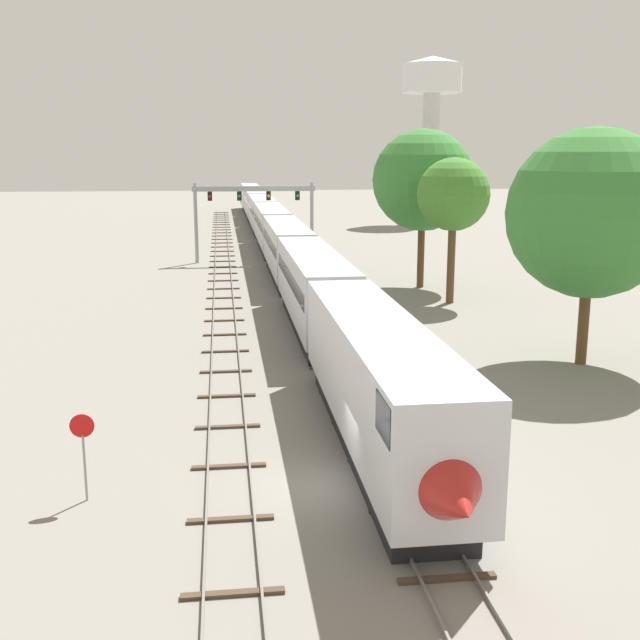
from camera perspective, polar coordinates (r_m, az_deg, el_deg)
name	(u,v)px	position (r m, az deg, el deg)	size (l,w,h in m)	color
ground_plane	(336,486)	(26.02, 1.20, -12.22)	(400.00, 400.00, 0.00)	gray
track_main	(273,253)	(84.27, -3.49, 5.01)	(2.60, 200.00, 0.16)	slate
track_near	(223,284)	(64.30, -7.18, 2.64)	(2.60, 160.00, 0.16)	slate
passenger_train	(271,227)	(86.38, -3.62, 6.88)	(3.04, 137.50, 4.80)	silver
signal_gantry	(254,204)	(77.14, -4.90, 8.56)	(12.10, 0.49, 7.86)	#999BA0
water_tower	(432,94)	(123.47, 8.28, 16.24)	(9.27, 9.27, 24.97)	beige
stop_sign	(83,445)	(25.42, -17.13, -8.82)	(0.76, 0.08, 2.88)	gray
trackside_tree_left	(423,181)	(62.52, 7.63, 10.20)	(8.03, 8.03, 12.62)	brown
trackside_tree_mid	(453,195)	(56.20, 9.86, 9.09)	(5.19, 5.19, 10.45)	brown
trackside_tree_right	(592,214)	(41.20, 19.47, 7.43)	(8.53, 8.53, 12.06)	brown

